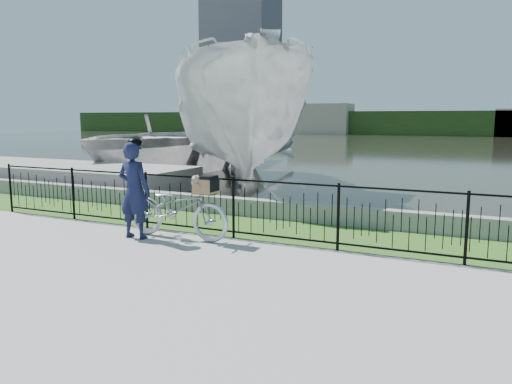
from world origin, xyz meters
The scene contains 12 objects.
ground centered at (0.00, 0.00, 0.00)m, with size 120.00×120.00×0.00m, color gray.
grass_strip centered at (0.00, 2.60, 0.00)m, with size 60.00×2.00×0.01m, color #35611E.
water centered at (0.00, 33.00, 0.00)m, with size 120.00×120.00×0.00m, color black.
quay_wall centered at (0.00, 3.60, 0.20)m, with size 60.00×0.30×0.40m, color gray.
fence centered at (0.00, 1.60, 0.58)m, with size 14.00×0.06×1.15m, color black, non-canonical shape.
far_treeline centered at (0.00, 60.00, 1.50)m, with size 120.00×6.00×3.00m, color #274219.
far_building_left centered at (-18.00, 58.00, 2.00)m, with size 8.00×4.00×4.00m, color #9F9480.
dock centered at (-10.00, 5.50, 0.35)m, with size 10.00×3.00×0.70m, color gray.
bicycle_rig centered at (-1.93, 1.15, 0.57)m, with size 2.16×0.75×1.23m.
cyclist centered at (-2.66, 0.82, 0.92)m, with size 0.67×0.45×1.87m.
boat_near centered at (-4.32, 8.36, 2.19)m, with size 9.17×11.42×6.00m.
boat_far centered at (-9.34, 11.79, 1.21)m, with size 8.54×11.80×2.41m.
Camera 1 is at (3.32, -6.41, 2.24)m, focal length 35.00 mm.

